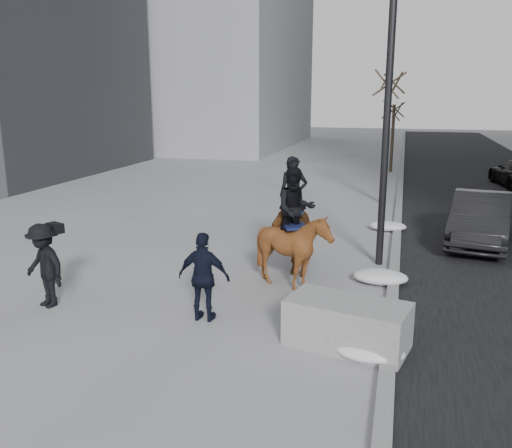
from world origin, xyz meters
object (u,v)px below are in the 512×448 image
(planter, at_px, (347,324))
(mounted_left, at_px, (292,228))
(car_near, at_px, (480,219))
(mounted_right, at_px, (294,241))

(planter, relative_size, mounted_left, 0.73)
(car_near, bearing_deg, planter, -102.40)
(car_near, xyz_separation_m, mounted_left, (-4.84, -3.72, 0.31))
(car_near, height_order, mounted_right, mounted_right)
(planter, bearing_deg, car_near, 68.57)
(car_near, xyz_separation_m, mounted_right, (-4.52, -5.09, 0.36))
(car_near, height_order, mounted_left, mounted_left)
(car_near, distance_m, mounted_left, 6.12)
(mounted_left, height_order, mounted_right, mounted_left)
(planter, distance_m, mounted_right, 3.11)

